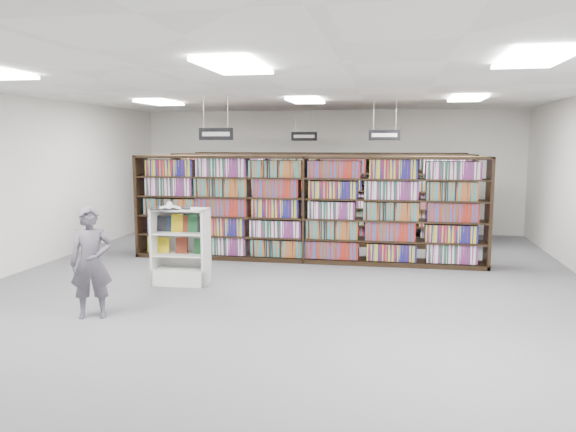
% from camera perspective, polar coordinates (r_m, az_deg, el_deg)
% --- Properties ---
extents(floor, '(12.00, 12.00, 0.00)m').
position_cam_1_polar(floor, '(9.37, -0.14, -7.09)').
color(floor, '#5A5A5F').
rests_on(floor, ground).
extents(ceiling, '(10.00, 12.00, 0.10)m').
position_cam_1_polar(ceiling, '(9.11, -0.14, 12.80)').
color(ceiling, silver).
rests_on(ceiling, wall_back).
extents(wall_back, '(10.00, 0.10, 3.20)m').
position_cam_1_polar(wall_back, '(15.02, 4.12, 4.56)').
color(wall_back, silver).
rests_on(wall_back, ground).
extents(wall_front, '(10.00, 0.10, 3.20)m').
position_cam_1_polar(wall_front, '(3.44, -19.07, -5.57)').
color(wall_front, silver).
rests_on(wall_front, ground).
extents(wall_left, '(0.10, 12.00, 3.20)m').
position_cam_1_polar(wall_left, '(11.16, -26.29, 2.82)').
color(wall_left, silver).
rests_on(wall_left, ground).
extents(bookshelf_row_near, '(7.00, 0.60, 2.10)m').
position_cam_1_polar(bookshelf_row_near, '(11.12, 1.77, 0.72)').
color(bookshelf_row_near, black).
rests_on(bookshelf_row_near, floor).
extents(bookshelf_row_mid, '(7.00, 0.60, 2.10)m').
position_cam_1_polar(bookshelf_row_mid, '(13.08, 3.11, 1.73)').
color(bookshelf_row_mid, black).
rests_on(bookshelf_row_mid, floor).
extents(bookshelf_row_far, '(7.00, 0.60, 2.10)m').
position_cam_1_polar(bookshelf_row_far, '(14.76, 3.97, 2.37)').
color(bookshelf_row_far, black).
rests_on(bookshelf_row_far, floor).
extents(aisle_sign_left, '(0.65, 0.02, 0.80)m').
position_cam_1_polar(aisle_sign_left, '(10.41, -7.33, 8.38)').
color(aisle_sign_left, '#B2B2B7').
rests_on(aisle_sign_left, ceiling).
extents(aisle_sign_right, '(0.65, 0.02, 0.80)m').
position_cam_1_polar(aisle_sign_right, '(11.91, 9.77, 8.21)').
color(aisle_sign_right, '#B2B2B7').
rests_on(aisle_sign_right, ceiling).
extents(aisle_sign_center, '(0.65, 0.02, 0.80)m').
position_cam_1_polar(aisle_sign_center, '(14.08, 1.65, 8.18)').
color(aisle_sign_center, '#B2B2B7').
rests_on(aisle_sign_center, ceiling).
extents(troffer_front_center, '(0.60, 1.20, 0.04)m').
position_cam_1_polar(troffer_front_center, '(6.20, -5.47, 14.91)').
color(troffer_front_center, white).
rests_on(troffer_front_center, ceiling).
extents(troffer_front_right, '(0.60, 1.20, 0.04)m').
position_cam_1_polar(troffer_front_right, '(6.11, 23.70, 14.44)').
color(troffer_front_right, white).
rests_on(troffer_front_right, ceiling).
extents(troffer_back_left, '(0.60, 1.20, 0.04)m').
position_cam_1_polar(troffer_back_left, '(11.90, -12.90, 11.16)').
color(troffer_back_left, white).
rests_on(troffer_back_left, ceiling).
extents(troffer_back_center, '(0.60, 1.20, 0.04)m').
position_cam_1_polar(troffer_back_center, '(11.07, 1.82, 11.63)').
color(troffer_back_center, white).
rests_on(troffer_back_center, ceiling).
extents(troffer_back_right, '(0.60, 1.20, 0.04)m').
position_cam_1_polar(troffer_back_right, '(11.02, 17.74, 11.31)').
color(troffer_back_right, white).
rests_on(troffer_back_right, ceiling).
extents(endcap_display, '(0.93, 0.49, 1.28)m').
position_cam_1_polar(endcap_display, '(9.57, -10.75, -4.14)').
color(endcap_display, silver).
rests_on(endcap_display, floor).
extents(open_book, '(0.73, 0.58, 0.13)m').
position_cam_1_polar(open_book, '(9.39, -11.91, 0.91)').
color(open_book, black).
rests_on(open_book, endcap_display).
extents(shopper, '(0.65, 0.54, 1.51)m').
position_cam_1_polar(shopper, '(8.00, -19.35, -4.49)').
color(shopper, '#4D4853').
rests_on(shopper, floor).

